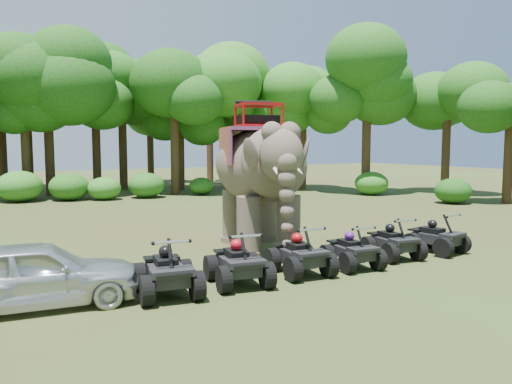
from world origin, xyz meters
The scene contains 25 objects.
ground centered at (0.00, 0.00, 0.00)m, with size 110.00×110.00×0.00m, color #47381E.
elephant centered at (0.42, 1.73, 2.40)m, with size 2.51×5.71×4.80m, color #50463A, non-canonical shape.
parked_car centered at (-6.60, -1.19, 0.71)m, with size 1.68×4.17×1.42m, color silver.
atv_0 centered at (-3.97, -1.75, 0.68)m, with size 1.35×1.85×1.37m, color black, non-canonical shape.
atv_1 centered at (-2.17, -1.76, 0.67)m, with size 1.31×1.80×1.33m, color black, non-canonical shape.
atv_2 centered at (-0.33, -1.70, 0.66)m, with size 1.29×1.78×1.32m, color black, non-canonical shape.
atv_3 centered at (1.32, -1.83, 0.61)m, with size 1.19×1.63×1.21m, color black, non-canonical shape.
atv_4 centered at (3.13, -1.55, 0.62)m, with size 1.23×1.68×1.25m, color black, non-canonical shape.
atv_5 centered at (4.88, -1.65, 0.63)m, with size 1.24×1.69×1.25m, color black, non-canonical shape.
tree_0 centered at (0.00, 24.09, 4.63)m, with size 6.48×6.48×9.25m, color #195114, non-canonical shape.
tree_1 centered at (4.17, 19.58, 4.49)m, with size 6.29×6.29×8.98m, color #195114, non-canonical shape.
tree_2 centered at (9.03, 19.98, 4.78)m, with size 6.69×6.69×9.55m, color #195114, non-canonical shape.
tree_3 centered at (13.80, 18.44, 4.14)m, with size 5.79×5.79×8.28m, color #195114, non-canonical shape.
tree_4 centered at (15.79, 13.75, 4.91)m, with size 6.88×6.88×9.82m, color #195114, non-canonical shape.
tree_5 centered at (20.02, 10.64, 4.17)m, with size 5.84×5.84×8.34m, color #195114, non-canonical shape.
tree_6 centered at (18.85, 5.32, 3.74)m, with size 5.24×5.24×7.48m, color #195114, non-canonical shape.
tree_26 centered at (-4.75, 22.04, 3.77)m, with size 5.28×5.28×7.55m, color #195114, non-canonical shape.
tree_27 centered at (5.79, 29.95, 4.38)m, with size 6.13×6.13×8.76m, color #195114, non-canonical shape.
tree_30 centered at (10.78, 24.97, 4.41)m, with size 6.17×6.17×8.81m, color #195114, non-canonical shape.
tree_31 centered at (5.72, 22.51, 3.53)m, with size 4.94×4.94×7.05m, color #195114, non-canonical shape.
tree_33 centered at (2.08, 24.86, 4.89)m, with size 6.85×6.85×9.78m, color #195114, non-canonical shape.
tree_34 centered at (10.64, 28.21, 4.67)m, with size 6.54×6.54×9.34m, color #195114, non-canonical shape.
tree_35 centered at (-3.25, 22.96, 5.10)m, with size 7.14×7.14×10.19m, color #195114, non-canonical shape.
tree_36 centered at (-4.18, 26.64, 4.93)m, with size 6.91×6.91×9.87m, color #195114, non-canonical shape.
tree_38 centered at (-5.75, 28.23, 4.81)m, with size 6.74×6.74×9.62m, color #195114, non-canonical shape.
Camera 1 is at (-7.63, -12.25, 3.40)m, focal length 35.00 mm.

